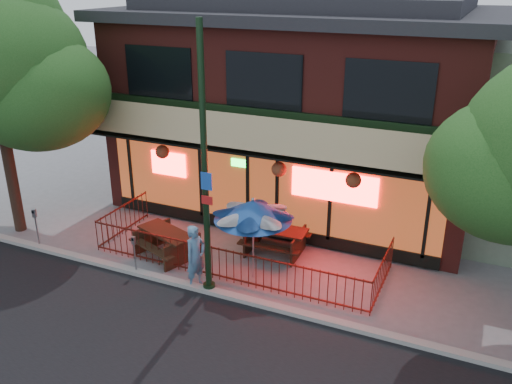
# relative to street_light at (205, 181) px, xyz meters

# --- Properties ---
(ground) EXTENTS (80.00, 80.00, 0.00)m
(ground) POSITION_rel_street_light_xyz_m (-0.00, 0.40, -3.15)
(ground) COLOR gray
(ground) RESTS_ON ground
(curb) EXTENTS (80.00, 0.25, 0.12)m
(curb) POSITION_rel_street_light_xyz_m (-0.00, -0.10, -3.09)
(curb) COLOR #999993
(curb) RESTS_ON ground
(restaurant_building) EXTENTS (12.96, 9.49, 8.05)m
(restaurant_building) POSITION_rel_street_light_xyz_m (-0.00, 7.51, 0.98)
(restaurant_building) COLOR maroon
(restaurant_building) RESTS_ON ground
(patio_fence) EXTENTS (8.44, 2.62, 1.00)m
(patio_fence) POSITION_rel_street_light_xyz_m (-0.00, 0.91, -2.52)
(patio_fence) COLOR #4A170F
(patio_fence) RESTS_ON ground
(street_light) EXTENTS (0.43, 0.32, 7.00)m
(street_light) POSITION_rel_street_light_xyz_m (0.00, 0.00, 0.00)
(street_light) COLOR black
(street_light) RESTS_ON ground
(picnic_table_left) EXTENTS (2.26, 2.00, 0.81)m
(picnic_table_left) POSITION_rel_street_light_xyz_m (-2.08, 1.20, -2.62)
(picnic_table_left) COLOR #342012
(picnic_table_left) RESTS_ON ground
(picnic_table_right) EXTENTS (1.95, 1.52, 0.81)m
(picnic_table_right) POSITION_rel_street_light_xyz_m (0.80, 2.69, -2.62)
(picnic_table_right) COLOR black
(picnic_table_right) RESTS_ON ground
(patio_umbrella) EXTENTS (2.10, 2.10, 2.41)m
(patio_umbrella) POSITION_rel_street_light_xyz_m (0.79, 1.10, -1.10)
(patio_umbrella) COLOR gray
(patio_umbrella) RESTS_ON ground
(pedestrian) EXTENTS (0.58, 0.74, 1.79)m
(pedestrian) POSITION_rel_street_light_xyz_m (-0.41, 0.05, -2.25)
(pedestrian) COLOR teal
(pedestrian) RESTS_ON ground
(parking_meter_near) EXTENTS (0.11, 0.09, 1.16)m
(parking_meter_near) POSITION_rel_street_light_xyz_m (-2.30, -0.08, -2.36)
(parking_meter_near) COLOR gray
(parking_meter_near) RESTS_ON ground
(parking_meter_far) EXTENTS (0.14, 0.13, 1.29)m
(parking_meter_far) POSITION_rel_street_light_xyz_m (-5.99, 0.00, -2.27)
(parking_meter_far) COLOR gray
(parking_meter_far) RESTS_ON ground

